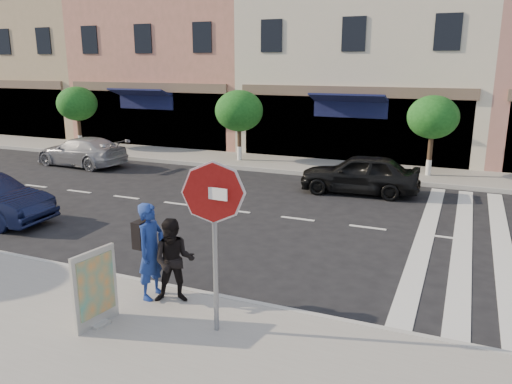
{
  "coord_description": "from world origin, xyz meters",
  "views": [
    {
      "loc": [
        4.25,
        -9.03,
        4.34
      ],
      "look_at": [
        -0.19,
        1.39,
        1.4
      ],
      "focal_mm": 35.0,
      "sensor_mm": 36.0,
      "label": 1
    }
  ],
  "objects_px": {
    "walker": "(174,261)",
    "photographer": "(151,251)",
    "car_far_mid": "(360,174)",
    "car_far_left": "(81,152)",
    "stop_sign": "(214,211)",
    "poster_board": "(96,289)"
  },
  "relations": [
    {
      "from": "car_far_left",
      "to": "car_far_mid",
      "type": "relative_size",
      "value": 1.07
    },
    {
      "from": "photographer",
      "to": "car_far_left",
      "type": "distance_m",
      "value": 14.05
    },
    {
      "from": "walker",
      "to": "photographer",
      "type": "bearing_deg",
      "value": 154.78
    },
    {
      "from": "stop_sign",
      "to": "car_far_mid",
      "type": "relative_size",
      "value": 0.7
    },
    {
      "from": "car_far_left",
      "to": "stop_sign",
      "type": "bearing_deg",
      "value": 53.92
    },
    {
      "from": "photographer",
      "to": "walker",
      "type": "relative_size",
      "value": 1.15
    },
    {
      "from": "photographer",
      "to": "car_far_left",
      "type": "height_order",
      "value": "photographer"
    },
    {
      "from": "poster_board",
      "to": "car_far_mid",
      "type": "xyz_separation_m",
      "value": [
        2.06,
        10.83,
        -0.1
      ]
    },
    {
      "from": "stop_sign",
      "to": "walker",
      "type": "bearing_deg",
      "value": 154.96
    },
    {
      "from": "car_far_mid",
      "to": "photographer",
      "type": "bearing_deg",
      "value": -15.16
    },
    {
      "from": "poster_board",
      "to": "photographer",
      "type": "bearing_deg",
      "value": 88.04
    },
    {
      "from": "poster_board",
      "to": "car_far_left",
      "type": "bearing_deg",
      "value": 142.05
    },
    {
      "from": "stop_sign",
      "to": "walker",
      "type": "xyz_separation_m",
      "value": [
        -1.15,
        0.62,
        -1.23
      ]
    },
    {
      "from": "car_far_left",
      "to": "car_far_mid",
      "type": "distance_m",
      "value": 12.06
    },
    {
      "from": "stop_sign",
      "to": "photographer",
      "type": "distance_m",
      "value": 2.07
    },
    {
      "from": "photographer",
      "to": "car_far_left",
      "type": "xyz_separation_m",
      "value": [
        -10.25,
        9.6,
        -0.42
      ]
    },
    {
      "from": "walker",
      "to": "car_far_mid",
      "type": "height_order",
      "value": "walker"
    },
    {
      "from": "stop_sign",
      "to": "poster_board",
      "type": "distance_m",
      "value": 2.4
    },
    {
      "from": "photographer",
      "to": "car_far_mid",
      "type": "height_order",
      "value": "photographer"
    },
    {
      "from": "poster_board",
      "to": "walker",
      "type": "bearing_deg",
      "value": 68.97
    },
    {
      "from": "walker",
      "to": "car_far_mid",
      "type": "xyz_separation_m",
      "value": [
        1.34,
        9.6,
        -0.25
      ]
    },
    {
      "from": "walker",
      "to": "stop_sign",
      "type": "bearing_deg",
      "value": -53.39
    }
  ]
}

